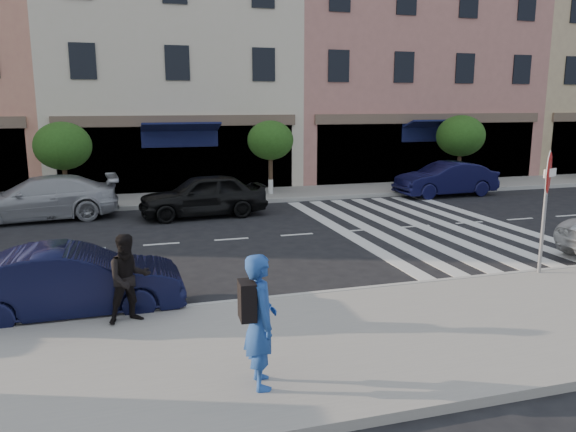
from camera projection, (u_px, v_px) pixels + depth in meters
The scene contains 15 objects.
ground at pixel (266, 280), 12.58m from camera, with size 120.00×120.00×0.00m, color black.
sidewalk_near at pixel (324, 345), 9.05m from camera, with size 60.00×4.50×0.15m, color gray.
sidewalk_far at pixel (199, 198), 22.89m from camera, with size 60.00×3.00×0.15m, color gray.
building_centre at pixel (168, 69), 27.30m from camera, with size 11.00×9.00×11.00m, color beige.
building_east_mid at pixel (392, 54), 30.47m from camera, with size 13.00×9.00×13.00m, color tan.
street_tree_wb at pixel (63, 146), 20.85m from camera, with size 2.10×2.10×3.06m.
street_tree_c at pixel (270, 141), 23.09m from camera, with size 1.90×1.90×3.04m.
street_tree_ea at pixel (461, 136), 25.61m from camera, with size 2.20×2.20×3.19m.
stop_sign at pixel (547, 186), 12.26m from camera, with size 0.91×0.38×2.75m.
photographer at pixel (261, 321), 7.46m from camera, with size 0.67×0.44×1.84m, color #21499A.
walker at pixel (129, 278), 9.69m from camera, with size 0.76×0.59×1.57m, color black.
car_near_mid at pixel (73, 281), 10.40m from camera, with size 1.40×4.01×1.32m, color black.
car_far_left at pixel (40, 198), 18.92m from camera, with size 2.06×5.07×1.47m, color #A1A1A6.
car_far_mid at pixel (203, 195), 19.48m from camera, with size 1.76×4.37×1.49m, color black.
car_far_right at pixel (446, 179), 23.78m from camera, with size 1.52×4.35×1.43m, color black.
Camera 1 is at (-2.98, -11.68, 3.93)m, focal length 35.00 mm.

